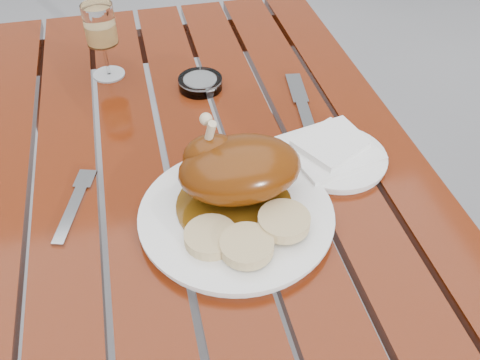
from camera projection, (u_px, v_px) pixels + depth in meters
name	position (u px, v px, depth m)	size (l,w,h in m)	color
ground	(210.00, 355.00, 1.49)	(60.00, 60.00, 0.00)	slate
table	(204.00, 272.00, 1.24)	(0.80, 1.20, 0.75)	maroon
dinner_plate	(236.00, 216.00, 0.84)	(0.31, 0.31, 0.02)	white
roast_duck	(236.00, 169.00, 0.83)	(0.21, 0.18, 0.14)	#5C370A
bread_dumplings	(247.00, 234.00, 0.78)	(0.19, 0.11, 0.03)	#D6BD82
wine_glass	(103.00, 42.00, 1.11)	(0.07, 0.07, 0.16)	#F3C16E
side_plate	(336.00, 158.00, 0.95)	(0.18, 0.18, 0.01)	white
napkin	(330.00, 150.00, 0.95)	(0.15, 0.14, 0.01)	white
ashtray	(200.00, 83.00, 1.12)	(0.09, 0.09, 0.02)	#B2B7BC
fork	(73.00, 208.00, 0.87)	(0.02, 0.16, 0.01)	gray
knife	(306.00, 119.00, 1.04)	(0.02, 0.24, 0.01)	gray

